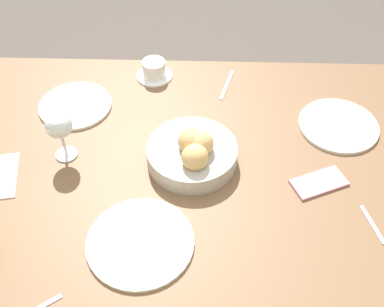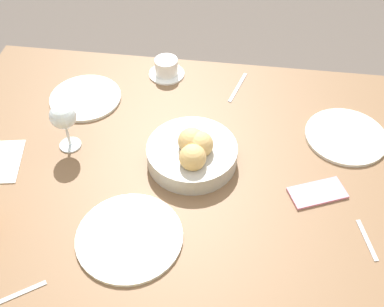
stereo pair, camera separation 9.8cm
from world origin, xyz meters
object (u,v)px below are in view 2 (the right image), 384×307
at_px(bread_basket, 193,152).
at_px(plate_near_left, 346,136).
at_px(fork_silver, 238,87).
at_px(spoon_coffee, 367,240).
at_px(coffee_cup, 166,68).
at_px(plate_near_right, 85,98).
at_px(plate_far_center, 129,237).
at_px(cell_phone, 317,193).
at_px(wine_glass, 63,117).
at_px(knife_silver, 11,297).

bearing_deg(bread_basket, plate_near_left, -160.01).
xyz_separation_m(fork_silver, spoon_coffee, (-0.36, 0.56, 0.00)).
distance_m(bread_basket, coffee_cup, 0.42).
bearing_deg(plate_near_right, plate_near_left, 175.27).
bearing_deg(spoon_coffee, plate_near_left, -86.46).
height_order(fork_silver, spoon_coffee, same).
relative_size(plate_far_center, spoon_coffee, 2.24).
bearing_deg(cell_phone, plate_far_center, 23.69).
relative_size(fork_silver, spoon_coffee, 1.33).
height_order(plate_near_left, cell_phone, plate_near_left).
bearing_deg(wine_glass, plate_near_right, -85.64).
xyz_separation_m(wine_glass, knife_silver, (-0.01, 0.48, -0.11)).
height_order(plate_near_left, wine_glass, wine_glass).
relative_size(plate_near_left, wine_glass, 1.56).
bearing_deg(cell_phone, knife_silver, 29.54).
relative_size(coffee_cup, cell_phone, 0.73).
relative_size(plate_near_right, wine_glass, 1.48).
relative_size(bread_basket, plate_near_right, 1.11).
bearing_deg(coffee_cup, cell_phone, 136.76).
xyz_separation_m(plate_near_left, spoon_coffee, (-0.02, 0.36, -0.00)).
distance_m(wine_glass, knife_silver, 0.50).
bearing_deg(plate_near_left, coffee_cup, -21.62).
bearing_deg(coffee_cup, plate_far_center, 91.81).
height_order(plate_near_left, spoon_coffee, plate_near_left).
height_order(wine_glass, knife_silver, wine_glass).
xyz_separation_m(plate_near_left, knife_silver, (0.80, 0.63, -0.00)).
bearing_deg(cell_phone, plate_near_right, -22.21).
height_order(plate_near_left, plate_far_center, same).
distance_m(wine_glass, fork_silver, 0.59).
height_order(wine_glass, fork_silver, wine_glass).
bearing_deg(plate_near_left, spoon_coffee, 93.54).
relative_size(plate_near_right, cell_phone, 1.38).
xyz_separation_m(plate_near_left, plate_near_right, (0.83, -0.07, 0.00)).
xyz_separation_m(plate_far_center, wine_glass, (0.25, -0.29, 0.11)).
relative_size(wine_glass, coffee_cup, 1.28).
bearing_deg(knife_silver, coffee_cup, -103.70).
xyz_separation_m(coffee_cup, spoon_coffee, (-0.61, 0.60, -0.03)).
bearing_deg(coffee_cup, plate_near_right, 34.33).
distance_m(plate_far_center, cell_phone, 0.51).
xyz_separation_m(wine_glass, coffee_cup, (-0.22, -0.38, -0.08)).
height_order(bread_basket, plate_far_center, bread_basket).
bearing_deg(wine_glass, plate_near_left, -169.95).
bearing_deg(cell_phone, bread_basket, -11.30).
xyz_separation_m(bread_basket, plate_far_center, (0.12, 0.28, -0.04)).
bearing_deg(fork_silver, coffee_cup, -8.74).
bearing_deg(spoon_coffee, cell_phone, -48.79).
bearing_deg(plate_near_right, fork_silver, -165.55).
distance_m(plate_near_right, coffee_cup, 0.29).
bearing_deg(cell_phone, wine_glass, -6.93).
distance_m(bread_basket, plate_near_right, 0.45).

